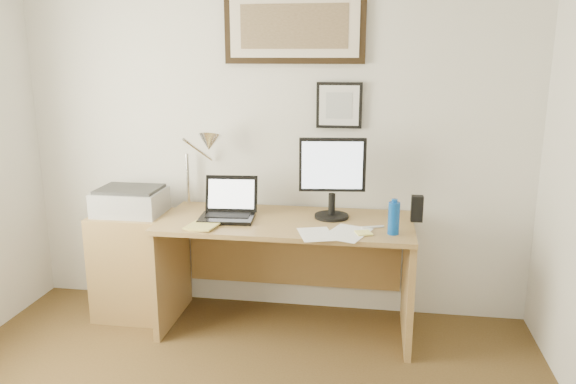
% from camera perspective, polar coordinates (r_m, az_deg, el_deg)
% --- Properties ---
extents(wall_back, '(3.50, 0.02, 2.50)m').
position_cam_1_polar(wall_back, '(3.85, -1.56, 5.95)').
color(wall_back, silver).
rests_on(wall_back, ground).
extents(side_cabinet, '(0.50, 0.40, 0.73)m').
position_cam_1_polar(side_cabinet, '(4.04, -15.36, -7.14)').
color(side_cabinet, olive).
rests_on(side_cabinet, floor).
extents(water_bottle, '(0.07, 0.07, 0.19)m').
position_cam_1_polar(water_bottle, '(3.34, 10.69, -2.64)').
color(water_bottle, '#0C46A2').
rests_on(water_bottle, desk).
extents(bottle_cap, '(0.03, 0.03, 0.02)m').
position_cam_1_polar(bottle_cap, '(3.31, 10.78, -0.88)').
color(bottle_cap, '#0C46A2').
rests_on(bottle_cap, water_bottle).
extents(speaker, '(0.07, 0.06, 0.16)m').
position_cam_1_polar(speaker, '(3.63, 12.96, -1.65)').
color(speaker, black).
rests_on(speaker, desk).
extents(paper_sheet_a, '(0.26, 0.31, 0.00)m').
position_cam_1_polar(paper_sheet_a, '(3.30, 2.86, -4.31)').
color(paper_sheet_a, white).
rests_on(paper_sheet_a, desk).
extents(paper_sheet_b, '(0.31, 0.37, 0.00)m').
position_cam_1_polar(paper_sheet_b, '(3.33, 6.02, -4.17)').
color(paper_sheet_b, white).
rests_on(paper_sheet_b, desk).
extents(sticky_pad, '(0.11, 0.11, 0.01)m').
position_cam_1_polar(sticky_pad, '(3.33, 7.68, -4.14)').
color(sticky_pad, '#FFF678').
rests_on(sticky_pad, desk).
extents(marker_pen, '(0.14, 0.06, 0.02)m').
position_cam_1_polar(marker_pen, '(3.45, 8.62, -3.54)').
color(marker_pen, white).
rests_on(marker_pen, desk).
extents(book, '(0.21, 0.27, 0.02)m').
position_cam_1_polar(book, '(3.53, -9.72, -3.16)').
color(book, '#D1C262').
rests_on(book, desk).
extents(desk, '(1.60, 0.70, 0.75)m').
position_cam_1_polar(desk, '(3.73, 0.01, -5.98)').
color(desk, olive).
rests_on(desk, floor).
extents(laptop, '(0.36, 0.32, 0.26)m').
position_cam_1_polar(laptop, '(3.63, -6.07, -1.76)').
color(laptop, black).
rests_on(laptop, desk).
extents(lcd_monitor, '(0.42, 0.22, 0.52)m').
position_cam_1_polar(lcd_monitor, '(3.56, 4.52, 1.83)').
color(lcd_monitor, black).
rests_on(lcd_monitor, desk).
extents(printer, '(0.44, 0.34, 0.18)m').
position_cam_1_polar(printer, '(3.92, -15.73, -0.87)').
color(printer, '#A7A7AA').
rests_on(printer, side_cabinet).
extents(desk_lamp, '(0.29, 0.27, 0.53)m').
position_cam_1_polar(desk_lamp, '(3.77, -8.21, 4.69)').
color(desk_lamp, silver).
rests_on(desk_lamp, desk).
extents(picture_large, '(0.92, 0.04, 0.47)m').
position_cam_1_polar(picture_large, '(3.76, 0.63, 16.47)').
color(picture_large, black).
rests_on(picture_large, wall_back).
extents(picture_small, '(0.30, 0.03, 0.30)m').
position_cam_1_polar(picture_small, '(3.74, 5.22, 8.76)').
color(picture_small, black).
rests_on(picture_small, wall_back).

